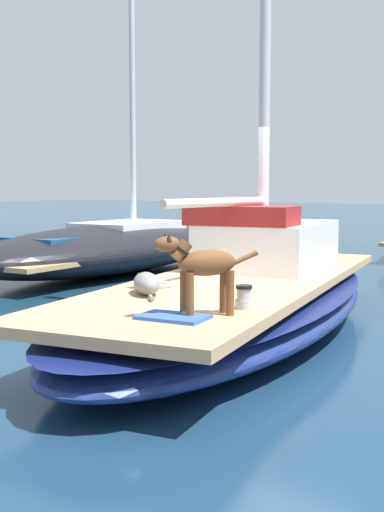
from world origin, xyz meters
TOP-DOWN VIEW (x-y plane):
  - ground_plane at (0.00, 0.00)m, footprint 120.00×120.00m
  - sailboat_main at (0.00, 0.00)m, footprint 3.67×7.55m
  - mast_main at (-0.15, 0.73)m, footprint 0.14×2.27m
  - cabin_house at (-0.20, 1.10)m, footprint 1.74×2.43m
  - dog_grey at (-0.21, -1.52)m, footprint 0.72×0.74m
  - dog_brown at (0.88, -2.16)m, footprint 0.60×0.82m
  - deck_winch at (1.01, -1.68)m, footprint 0.16×0.16m
  - coiled_rope at (-0.39, -1.07)m, footprint 0.32×0.32m
  - deck_towel at (0.75, -2.39)m, footprint 0.60×0.43m
  - moored_boat_port_side at (-4.93, 3.38)m, footprint 2.95×7.58m

SIDE VIEW (x-z plane):
  - ground_plane at x=0.00m, z-range 0.00..0.00m
  - sailboat_main at x=0.00m, z-range 0.01..0.67m
  - moored_boat_port_side at x=-4.93m, z-range -3.56..4.63m
  - deck_towel at x=0.75m, z-range 0.66..0.69m
  - coiled_rope at x=-0.39m, z-range 0.66..0.70m
  - deck_winch at x=1.01m, z-range 0.65..0.86m
  - dog_grey at x=-0.21m, z-range 0.66..0.88m
  - cabin_house at x=-0.20m, z-range 0.59..1.43m
  - dog_brown at x=0.88m, z-range 0.73..1.43m
  - mast_main at x=-0.15m, z-range 0.31..7.13m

